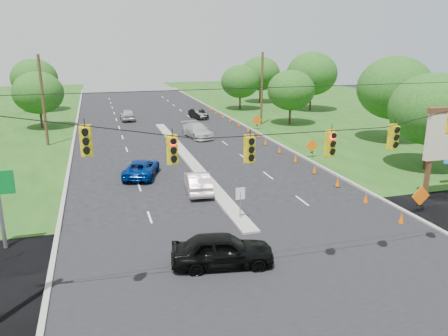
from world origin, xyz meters
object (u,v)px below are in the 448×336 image
object	(u,v)px
black_sedan	(223,250)
pylon_sign	(448,139)
white_sedan	(198,182)
blue_pickup	(141,168)

from	to	relation	value
black_sedan	pylon_sign	bearing A→B (deg)	-64.18
black_sedan	white_sedan	world-z (taller)	black_sedan
blue_pickup	pylon_sign	bearing A→B (deg)	168.61
pylon_sign	black_sedan	size ratio (longest dim) A/B	1.29
pylon_sign	blue_pickup	size ratio (longest dim) A/B	1.27
pylon_sign	blue_pickup	world-z (taller)	pylon_sign
black_sedan	blue_pickup	size ratio (longest dim) A/B	0.99
blue_pickup	white_sedan	bearing A→B (deg)	142.17
black_sedan	white_sedan	distance (m)	10.67
white_sedan	blue_pickup	distance (m)	5.88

